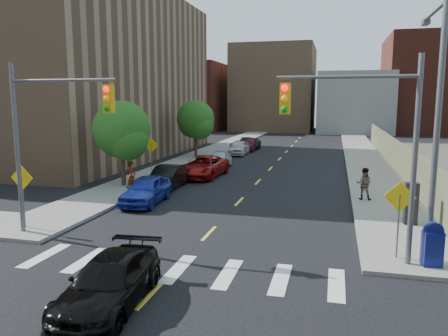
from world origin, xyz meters
The scene contains 29 objects.
ground centered at (0.00, 0.00, 0.00)m, with size 160.00×160.00×0.00m, color black.
sidewalk_nw centered at (-7.75, 41.50, 0.07)m, with size 3.50×73.00×0.15m, color gray.
sidewalk_ne centered at (7.75, 41.50, 0.07)m, with size 3.50×73.00×0.15m, color gray.
fence_north centered at (9.60, 28.00, 1.25)m, with size 0.12×44.00×2.50m, color #606848.
building_nw centered at (-22.00, 30.00, 8.00)m, with size 22.00×30.00×16.00m, color #8C6B4C.
bg_bldg_west centered at (-22.00, 70.00, 6.00)m, with size 14.00×18.00×12.00m, color #592319.
bg_bldg_midwest centered at (-6.00, 72.00, 7.50)m, with size 14.00×16.00×15.00m, color #8C6B4C.
bg_bldg_center centered at (8.00, 70.00, 5.00)m, with size 12.00×16.00×10.00m, color gray.
bg_bldg_east centered at (22.00, 72.00, 8.00)m, with size 18.00×18.00×16.00m, color #592319.
signal_nw centered at (-5.98, 6.00, 4.53)m, with size 4.59×0.30×7.00m.
signal_ne centered at (5.98, 6.00, 4.53)m, with size 4.59×0.30×7.00m.
streetlight_ne centered at (8.20, 6.90, 5.22)m, with size 0.25×3.70×9.00m.
warn_sign_nw centered at (-7.80, 6.50, 1.99)m, with size 1.06×0.06×2.83m.
warn_sign_ne centered at (7.20, 6.50, 1.99)m, with size 1.06×0.06×2.83m.
warn_sign_midwest centered at (-7.80, 20.00, 1.99)m, with size 1.06×0.06×2.83m.
tree_west_near centered at (-8.00, 16.05, 3.48)m, with size 3.66×3.64×5.52m.
tree_west_far centered at (-8.00, 31.05, 3.48)m, with size 3.66×3.64×5.52m.
parked_car_blue centered at (-4.78, 12.31, 0.75)m, with size 1.78×4.42×1.51m, color navy.
parked_car_black centered at (-5.19, 16.42, 0.72)m, with size 1.53×4.37×1.44m, color black.
parked_car_red centered at (-4.20, 20.89, 0.76)m, with size 2.53×5.50×1.53m, color maroon.
parked_car_silver centered at (-4.20, 25.30, 0.64)m, with size 1.80×4.42×1.28m, color #B7B9C0.
parked_car_white centered at (-4.45, 34.11, 0.74)m, with size 1.75×4.35×1.48m, color silver.
parked_car_maroon centered at (-4.20, 37.85, 0.67)m, with size 1.42×4.06×1.34m, color #400C11.
parked_car_grey centered at (-4.53, 38.02, 0.72)m, with size 2.39×5.18×1.44m, color black.
black_sedan centered at (-0.80, 1.11, 0.66)m, with size 1.85×4.56×1.32m, color black.
mailbox centered at (8.22, 6.00, 0.87)m, with size 0.67×0.55×1.48m.
payphone centered at (8.33, 11.07, 1.07)m, with size 0.55×0.45×1.85m, color black.
pedestrian_west centered at (-6.43, 13.99, 1.09)m, with size 0.69×0.45×1.88m, color gray.
pedestrian_east centered at (6.63, 15.54, 1.03)m, with size 0.85×0.66×1.76m, color gray.
Camera 1 is at (4.97, -8.99, 5.57)m, focal length 35.00 mm.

